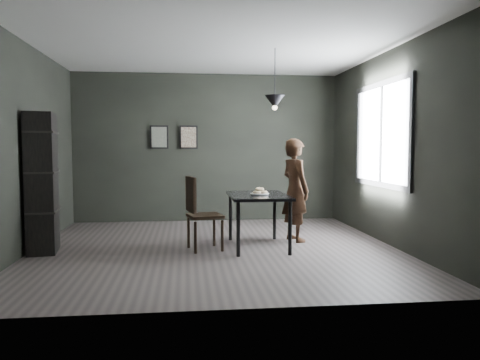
{
  "coord_description": "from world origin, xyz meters",
  "views": [
    {
      "loc": [
        -0.4,
        -6.46,
        1.41
      ],
      "look_at": [
        0.35,
        0.05,
        0.95
      ],
      "focal_mm": 35.0,
      "sensor_mm": 36.0,
      "label": 1
    }
  ],
  "objects": [
    {
      "name": "donut_pile",
      "position": [
        0.62,
        -0.05,
        0.79
      ],
      "size": [
        0.21,
        0.2,
        0.09
      ],
      "rotation": [
        0.0,
        0.0,
        -0.41
      ],
      "color": "beige",
      "rests_on": "white_plate"
    },
    {
      "name": "framed_print_right",
      "position": [
        -0.35,
        2.47,
        1.6
      ],
      "size": [
        0.34,
        0.04,
        0.44
      ],
      "color": "black",
      "rests_on": "ground"
    },
    {
      "name": "shelf_unit",
      "position": [
        -2.32,
        0.04,
        0.93
      ],
      "size": [
        0.44,
        0.67,
        1.87
      ],
      "primitive_type": "cube",
      "rotation": [
        0.0,
        0.0,
        0.14
      ],
      "color": "black",
      "rests_on": "ground"
    },
    {
      "name": "ceiling",
      "position": [
        0.0,
        0.0,
        2.8
      ],
      "size": [
        5.0,
        5.0,
        0.02
      ],
      "color": "silver",
      "rests_on": "ground"
    },
    {
      "name": "ground",
      "position": [
        0.0,
        0.0,
        0.0
      ],
      "size": [
        5.0,
        5.0,
        0.0
      ],
      "primitive_type": "plane",
      "color": "#383230",
      "rests_on": "ground"
    },
    {
      "name": "wood_chair",
      "position": [
        -0.24,
        -0.1,
        0.57
      ],
      "size": [
        0.53,
        0.53,
        1.01
      ],
      "rotation": [
        0.0,
        0.0,
        0.24
      ],
      "color": "black",
      "rests_on": "ground"
    },
    {
      "name": "window_assembly",
      "position": [
        2.47,
        0.2,
        1.6
      ],
      "size": [
        0.04,
        1.96,
        1.56
      ],
      "color": "white",
      "rests_on": "ground"
    },
    {
      "name": "pendant_lamp",
      "position": [
        0.85,
        0.1,
        2.05
      ],
      "size": [
        0.28,
        0.28,
        0.86
      ],
      "color": "black",
      "rests_on": "ground"
    },
    {
      "name": "back_wall",
      "position": [
        0.0,
        2.5,
        1.4
      ],
      "size": [
        5.0,
        0.1,
        2.8
      ],
      "primitive_type": "cube",
      "color": "black",
      "rests_on": "ground"
    },
    {
      "name": "white_plate",
      "position": [
        0.62,
        -0.05,
        0.76
      ],
      "size": [
        0.23,
        0.23,
        0.01
      ],
      "primitive_type": "cylinder",
      "color": "silver",
      "rests_on": "cafe_table"
    },
    {
      "name": "woman",
      "position": [
        1.23,
        0.39,
        0.77
      ],
      "size": [
        0.54,
        0.65,
        1.54
      ],
      "primitive_type": "imported",
      "rotation": [
        0.0,
        0.0,
        1.91
      ],
      "color": "black",
      "rests_on": "ground"
    },
    {
      "name": "framed_print_left",
      "position": [
        -0.9,
        2.47,
        1.6
      ],
      "size": [
        0.34,
        0.04,
        0.44
      ],
      "color": "black",
      "rests_on": "ground"
    },
    {
      "name": "cafe_table",
      "position": [
        0.6,
        0.0,
        0.67
      ],
      "size": [
        0.8,
        1.2,
        0.75
      ],
      "color": "black",
      "rests_on": "ground"
    }
  ]
}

